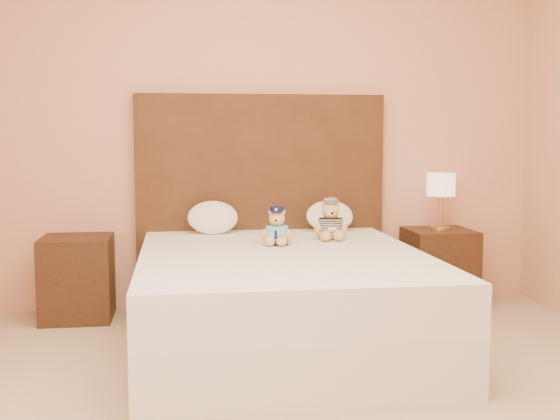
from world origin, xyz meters
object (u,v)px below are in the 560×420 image
object	(u,v)px
nightstand_right	(439,268)
pillow_left	(213,216)
teddy_prisoner	(331,220)
pillow_right	(330,215)
nightstand_left	(77,278)
lamp	(441,188)
bed	(282,299)
teddy_police	(277,226)

from	to	relation	value
nightstand_right	pillow_left	distance (m)	1.65
teddy_prisoner	pillow_right	size ratio (longest dim) A/B	0.77
nightstand_left	teddy_prisoner	size ratio (longest dim) A/B	2.17
nightstand_left	lamp	world-z (taller)	lamp
bed	lamp	bearing A→B (deg)	32.62
lamp	teddy_police	distance (m)	1.36
pillow_left	bed	bearing A→B (deg)	-67.01
teddy_prisoner	pillow_left	xyz separation A→B (m)	(-0.73, 0.39, -0.01)
nightstand_right	pillow_right	bearing A→B (deg)	177.83
nightstand_left	pillow_left	world-z (taller)	pillow_left
teddy_police	pillow_left	xyz separation A→B (m)	(-0.36, 0.55, 0.01)
lamp	nightstand_right	bearing A→B (deg)	0.00
nightstand_left	nightstand_right	size ratio (longest dim) A/B	1.00
nightstand_right	lamp	size ratio (longest dim) A/B	1.38
nightstand_right	pillow_left	bearing A→B (deg)	178.93
bed	nightstand_left	world-z (taller)	same
nightstand_left	teddy_police	bearing A→B (deg)	-22.60
pillow_left	teddy_police	bearing A→B (deg)	-56.88
teddy_prisoner	pillow_left	distance (m)	0.83
nightstand_left	teddy_police	xyz separation A→B (m)	(1.26, -0.52, 0.39)
bed	teddy_prisoner	world-z (taller)	teddy_prisoner
nightstand_left	nightstand_right	world-z (taller)	same
teddy_prisoner	teddy_police	bearing A→B (deg)	-152.83
lamp	pillow_left	xyz separation A→B (m)	(-1.60, 0.03, -0.18)
nightstand_right	teddy_prisoner	bearing A→B (deg)	-157.40
teddy_police	pillow_left	bearing A→B (deg)	137.45
pillow_left	nightstand_right	bearing A→B (deg)	-1.07
nightstand_left	nightstand_right	distance (m)	2.50
nightstand_left	pillow_right	distance (m)	1.75
pillow_right	teddy_prisoner	bearing A→B (deg)	-101.63
bed	teddy_police	world-z (taller)	teddy_police
nightstand_left	teddy_police	size ratio (longest dim) A/B	2.40
nightstand_left	teddy_prisoner	world-z (taller)	teddy_prisoner
lamp	pillow_right	xyz separation A→B (m)	(-0.79, 0.03, -0.18)
nightstand_left	lamp	distance (m)	2.56
lamp	teddy_prisoner	world-z (taller)	lamp
bed	nightstand_right	xyz separation A→B (m)	(1.25, 0.80, -0.00)
teddy_police	pillow_right	distance (m)	0.71
bed	pillow_left	xyz separation A→B (m)	(-0.35, 0.83, 0.40)
bed	nightstand_left	size ratio (longest dim) A/B	3.64
pillow_right	bed	bearing A→B (deg)	-118.91
lamp	pillow_left	distance (m)	1.61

